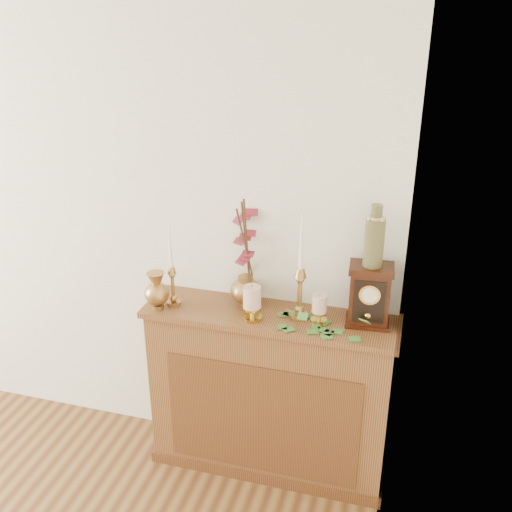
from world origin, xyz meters
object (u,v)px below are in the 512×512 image
(bud_vase, at_px, (157,291))
(ginger_jar, at_px, (246,253))
(candlestick_left, at_px, (172,279))
(candlestick_center, at_px, (300,285))
(ceramic_vase, at_px, (374,239))
(mantel_clock, at_px, (369,296))

(bud_vase, xyz_separation_m, ginger_jar, (0.39, 0.20, 0.16))
(candlestick_left, bearing_deg, candlestick_center, 3.55)
(ceramic_vase, bearing_deg, ginger_jar, 173.38)
(ginger_jar, height_order, ceramic_vase, ceramic_vase)
(ginger_jar, bearing_deg, bud_vase, -152.49)
(candlestick_center, height_order, ginger_jar, ginger_jar)
(ginger_jar, distance_m, ceramic_vase, 0.64)
(ginger_jar, height_order, mantel_clock, ginger_jar)
(candlestick_left, xyz_separation_m, bud_vase, (-0.06, -0.06, -0.04))
(candlestick_left, xyz_separation_m, ginger_jar, (0.33, 0.14, 0.12))
(candlestick_center, relative_size, ceramic_vase, 1.85)
(candlestick_center, bearing_deg, candlestick_left, -176.45)
(candlestick_center, distance_m, ceramic_vase, 0.41)
(candlestick_center, xyz_separation_m, mantel_clock, (0.32, 0.03, -0.03))
(mantel_clock, relative_size, ceramic_vase, 1.05)
(bud_vase, relative_size, ceramic_vase, 0.67)
(candlestick_left, relative_size, candlestick_center, 0.79)
(bud_vase, bearing_deg, ceramic_vase, 7.55)
(candlestick_center, bearing_deg, ceramic_vase, 6.21)
(candlestick_center, bearing_deg, mantel_clock, 5.72)
(mantel_clock, bearing_deg, bud_vase, -177.11)
(candlestick_center, relative_size, ginger_jar, 0.93)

